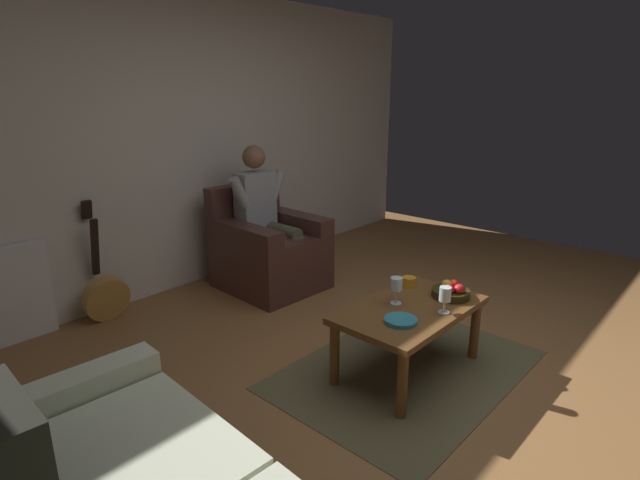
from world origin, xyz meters
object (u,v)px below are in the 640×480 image
at_px(armchair, 268,252).
at_px(coffee_table, 409,316).
at_px(fruit_bowl, 451,291).
at_px(candle_jar, 409,282).
at_px(guitar, 105,294).
at_px(decorative_dish, 401,320).
at_px(wine_glass_near, 445,296).
at_px(wine_glass_far, 396,286).
at_px(person_seated, 265,214).

xyz_separation_m(armchair, coffee_table, (0.40, 1.71, 0.05)).
height_order(armchair, coffee_table, armchair).
distance_m(fruit_bowl, candle_jar, 0.30).
relative_size(guitar, decorative_dish, 4.93).
relative_size(wine_glass_near, wine_glass_far, 0.95).
xyz_separation_m(armchair, decorative_dish, (0.62, 1.78, 0.13)).
xyz_separation_m(coffee_table, guitar, (0.91, -2.13, -0.16)).
xyz_separation_m(person_seated, decorative_dish, (0.62, 1.81, -0.21)).
relative_size(armchair, coffee_table, 0.93).
bearing_deg(guitar, decorative_dish, 107.29).
distance_m(coffee_table, fruit_bowl, 0.34).
relative_size(armchair, person_seated, 0.72).
xyz_separation_m(guitar, wine_glass_near, (-0.97, 2.33, 0.33)).
bearing_deg(candle_jar, wine_glass_near, 59.85).
distance_m(decorative_dish, candle_jar, 0.57).
relative_size(coffee_table, wine_glass_near, 5.90).
height_order(armchair, wine_glass_far, armchair).
bearing_deg(coffee_table, guitar, -66.93).
distance_m(wine_glass_far, decorative_dish, 0.28).
xyz_separation_m(coffee_table, candle_jar, (-0.28, -0.19, 0.10)).
height_order(wine_glass_near, candle_jar, wine_glass_near).
distance_m(coffee_table, candle_jar, 0.35).
distance_m(person_seated, fruit_bowl, 1.86).
bearing_deg(guitar, fruit_bowl, 118.28).
distance_m(armchair, person_seated, 0.34).
xyz_separation_m(coffee_table, fruit_bowl, (-0.30, 0.12, 0.10)).
bearing_deg(person_seated, fruit_bowl, 89.37).
bearing_deg(person_seated, decorative_dish, 73.46).
distance_m(armchair, guitar, 1.38).
xyz_separation_m(wine_glass_near, wine_glass_far, (0.08, -0.29, 0.01)).
bearing_deg(person_seated, wine_glass_near, 82.45).
distance_m(armchair, wine_glass_far, 1.68).
bearing_deg(candle_jar, coffee_table, 33.38).
relative_size(armchair, fruit_bowl, 3.71).
height_order(coffee_table, fruit_bowl, fruit_bowl).
xyz_separation_m(armchair, person_seated, (-0.00, -0.02, 0.34)).
distance_m(coffee_table, guitar, 2.32).
relative_size(coffee_table, guitar, 1.03).
xyz_separation_m(guitar, candle_jar, (-1.19, 1.95, 0.26)).
xyz_separation_m(fruit_bowl, decorative_dish, (0.52, -0.04, -0.03)).
height_order(person_seated, wine_glass_near, person_seated).
bearing_deg(candle_jar, fruit_bowl, 93.41).
distance_m(guitar, decorative_dish, 2.32).
distance_m(wine_glass_far, candle_jar, 0.33).
height_order(coffee_table, decorative_dish, decorative_dish).
distance_m(coffee_table, decorative_dish, 0.25).
height_order(armchair, fruit_bowl, armchair).
xyz_separation_m(wine_glass_far, candle_jar, (-0.30, -0.09, -0.09)).
distance_m(wine_glass_near, wine_glass_far, 0.30).
height_order(guitar, fruit_bowl, guitar).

